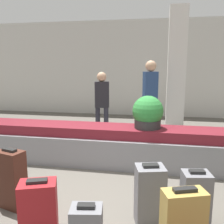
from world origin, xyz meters
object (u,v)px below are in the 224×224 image
(suitcase_8, at_px, (39,208))
(traveler_1, at_px, (150,91))
(suitcase_1, at_px, (195,200))
(traveler_0, at_px, (102,100))
(potted_plant_1, at_px, (148,113))
(suitcase_5, at_px, (12,179))
(suitcase_2, at_px, (150,195))
(pillar, at_px, (176,69))

(suitcase_8, bearing_deg, traveler_1, 55.76)
(suitcase_1, bearing_deg, traveler_1, 90.59)
(traveler_0, distance_m, traveler_1, 1.15)
(potted_plant_1, distance_m, traveler_0, 1.82)
(traveler_1, bearing_deg, suitcase_5, 40.07)
(suitcase_8, distance_m, traveler_1, 3.97)
(traveler_0, bearing_deg, suitcase_1, 101.76)
(suitcase_1, relative_size, traveler_0, 0.41)
(suitcase_5, height_order, suitcase_8, suitcase_5)
(potted_plant_1, xyz_separation_m, traveler_0, (-1.11, 1.43, 0.00))
(suitcase_1, xyz_separation_m, suitcase_2, (-0.47, -0.01, 0.02))
(pillar, relative_size, suitcase_2, 4.71)
(potted_plant_1, bearing_deg, suitcase_2, -86.19)
(suitcase_5, relative_size, traveler_0, 0.47)
(suitcase_2, bearing_deg, suitcase_8, -175.32)
(suitcase_2, distance_m, suitcase_8, 1.16)
(suitcase_8, bearing_deg, suitcase_1, -5.74)
(suitcase_2, bearing_deg, suitcase_1, -12.85)
(pillar, bearing_deg, traveler_1, -121.66)
(suitcase_1, height_order, potted_plant_1, potted_plant_1)
(potted_plant_1, bearing_deg, traveler_1, 90.86)
(suitcase_5, xyz_separation_m, potted_plant_1, (1.54, 1.60, 0.56))
(pillar, height_order, potted_plant_1, pillar)
(pillar, bearing_deg, suitcase_8, -108.43)
(suitcase_8, height_order, traveler_1, traveler_1)
(suitcase_1, distance_m, traveler_0, 3.53)
(traveler_1, bearing_deg, pillar, -147.36)
(suitcase_1, height_order, suitcase_5, suitcase_5)
(potted_plant_1, relative_size, traveler_0, 0.35)
(suitcase_5, bearing_deg, suitcase_2, 14.71)
(potted_plant_1, bearing_deg, traveler_0, 127.85)
(suitcase_1, bearing_deg, potted_plant_1, 100.19)
(suitcase_1, xyz_separation_m, potted_plant_1, (-0.58, 1.61, 0.61))
(suitcase_2, xyz_separation_m, potted_plant_1, (-0.11, 1.62, 0.59))
(pillar, height_order, suitcase_2, pillar)
(pillar, xyz_separation_m, traveler_0, (-1.73, -1.36, -0.68))
(potted_plant_1, bearing_deg, suitcase_8, -116.20)
(pillar, bearing_deg, suitcase_1, -90.42)
(suitcase_8, xyz_separation_m, traveler_1, (0.96, 3.76, 0.82))
(suitcase_2, bearing_deg, traveler_1, 77.73)
(pillar, distance_m, suitcase_2, 4.62)
(suitcase_2, height_order, traveler_1, traveler_1)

